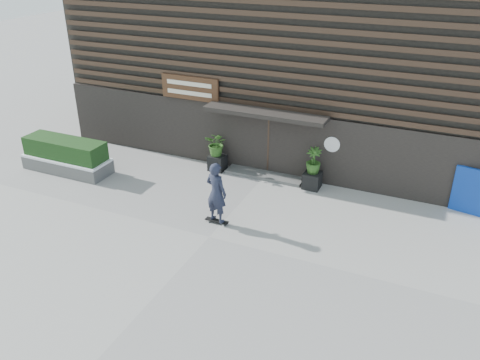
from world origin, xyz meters
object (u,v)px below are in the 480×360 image
at_px(planter_pot_left, 217,162).
at_px(planter_pot_right, 312,180).
at_px(skateboarder, 216,193).
at_px(raised_bed, 68,164).
at_px(blue_tarp, 480,194).

bearing_deg(planter_pot_left, planter_pot_right, 0.00).
bearing_deg(skateboarder, raised_bed, 170.67).
xyz_separation_m(planter_pot_right, raised_bed, (-9.06, -2.43, -0.05)).
xyz_separation_m(raised_bed, blue_tarp, (14.50, 2.73, 0.54)).
distance_m(raised_bed, skateboarder, 7.16).
height_order(raised_bed, skateboarder, skateboarder).
distance_m(planter_pot_left, blue_tarp, 9.26).
bearing_deg(raised_bed, blue_tarp, 10.65).
xyz_separation_m(blue_tarp, skateboarder, (-7.48, -3.88, 0.30)).
height_order(blue_tarp, skateboarder, skateboarder).
height_order(planter_pot_right, skateboarder, skateboarder).
relative_size(planter_pot_left, raised_bed, 0.17).
xyz_separation_m(planter_pot_left, raised_bed, (-5.26, -2.43, -0.05)).
bearing_deg(planter_pot_left, raised_bed, -155.25).
bearing_deg(blue_tarp, raised_bed, -158.58).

